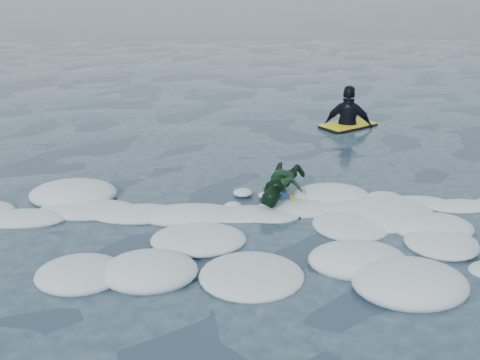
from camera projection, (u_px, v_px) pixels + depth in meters
name	position (u px, v px, depth m)	size (l,w,h in m)	color
ground	(256.00, 266.00, 6.67)	(120.00, 120.00, 0.00)	#182D3B
foam_band	(251.00, 228.00, 7.64)	(12.00, 3.10, 0.30)	silver
prone_child_unit	(283.00, 187.00, 8.35)	(1.00, 1.35, 0.47)	black
waiting_rider_unit	(348.00, 127.00, 12.37)	(1.31, 1.16, 1.72)	black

